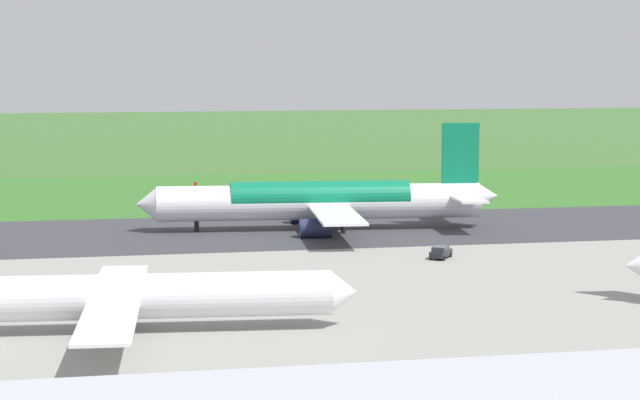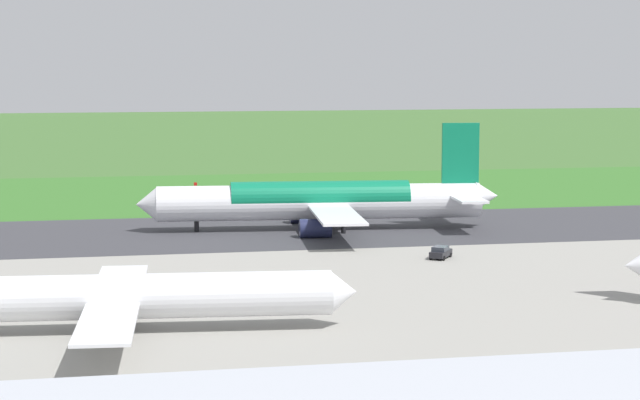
{
  "view_description": "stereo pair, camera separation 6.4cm",
  "coord_description": "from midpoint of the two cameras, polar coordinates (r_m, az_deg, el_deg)",
  "views": [
    {
      "loc": [
        22.73,
        171.0,
        25.33
      ],
      "look_at": [
        -11.25,
        0.0,
        4.5
      ],
      "focal_mm": 66.63,
      "sensor_mm": 36.0,
      "label": 1
    },
    {
      "loc": [
        22.67,
        171.01,
        25.33
      ],
      "look_at": [
        -11.25,
        0.0,
        4.5
      ],
      "focal_mm": 66.63,
      "sensor_mm": 36.0,
      "label": 2
    }
  ],
  "objects": [
    {
      "name": "grass_verge_foreground",
      "position": [
        220.7,
        -5.26,
        0.2
      ],
      "size": [
        600.0,
        80.0,
        0.04
      ],
      "primitive_type": "cube",
      "color": "#346B27",
      "rests_on": "ground"
    },
    {
      "name": "traffic_cone_orange",
      "position": [
        218.1,
        -7.44,
        0.16
      ],
      "size": [
        0.4,
        0.4,
        0.55
      ],
      "primitive_type": "cone",
      "color": "orange",
      "rests_on": "ground"
    },
    {
      "name": "airliner_parked_mid",
      "position": [
        111.73,
        -9.57,
        -4.55
      ],
      "size": [
        43.85,
        35.92,
        12.79
      ],
      "color": "white",
      "rests_on": "ground"
    },
    {
      "name": "ground_plane",
      "position": [
        174.35,
        -3.64,
        -1.55
      ],
      "size": [
        800.0,
        800.0,
        0.0
      ],
      "primitive_type": "plane",
      "color": "#3D662D"
    },
    {
      "name": "no_stopping_sign",
      "position": [
        221.52,
        -6.01,
        0.59
      ],
      "size": [
        0.6,
        0.1,
        2.45
      ],
      "color": "slate",
      "rests_on": "ground"
    },
    {
      "name": "apron_concrete",
      "position": [
        118.15,
        0.1,
        -5.55
      ],
      "size": [
        440.0,
        110.0,
        0.05
      ],
      "primitive_type": "cube",
      "color": "gray",
      "rests_on": "ground"
    },
    {
      "name": "airliner_main",
      "position": [
        175.64,
        0.11,
        -0.05
      ],
      "size": [
        54.15,
        44.35,
        15.88
      ],
      "color": "white",
      "rests_on": "ground"
    },
    {
      "name": "runway_asphalt",
      "position": [
        174.35,
        -3.64,
        -1.54
      ],
      "size": [
        600.0,
        36.32,
        0.06
      ],
      "primitive_type": "cube",
      "color": "#38383D",
      "rests_on": "ground"
    },
    {
      "name": "service_car_followme",
      "position": [
        151.68,
        5.81,
        -2.51
      ],
      "size": [
        3.87,
        4.48,
        1.62
      ],
      "color": "black",
      "rests_on": "ground"
    }
  ]
}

